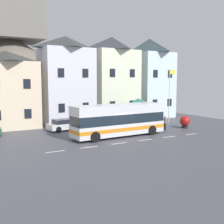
# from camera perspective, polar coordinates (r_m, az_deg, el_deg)

# --- Properties ---
(ground_plane) EXTENTS (40.00, 60.00, 0.07)m
(ground_plane) POSITION_cam_1_polar(r_m,az_deg,el_deg) (28.19, 1.69, -5.27)
(ground_plane) COLOR #4A4A54
(townhouse_01) EXTENTS (6.65, 7.06, 9.30)m
(townhouse_01) POSITION_cam_1_polar(r_m,az_deg,el_deg) (36.55, -20.73, 4.39)
(townhouse_01) COLOR beige
(townhouse_01) RESTS_ON ground_plane
(townhouse_02) EXTENTS (6.44, 5.32, 11.47)m
(townhouse_02) POSITION_cam_1_polar(r_m,az_deg,el_deg) (37.54, -9.37, 6.41)
(townhouse_02) COLOR silver
(townhouse_02) RESTS_ON ground_plane
(townhouse_03) EXTENTS (6.34, 5.89, 11.94)m
(townhouse_03) POSITION_cam_1_polar(r_m,az_deg,el_deg) (40.82, -0.00, 6.81)
(townhouse_03) COLOR silver
(townhouse_03) RESTS_ON ground_plane
(townhouse_04) EXTENTS (5.58, 6.78, 12.26)m
(townhouse_04) POSITION_cam_1_polar(r_m,az_deg,el_deg) (45.07, 7.59, 6.92)
(townhouse_04) COLOR silver
(townhouse_04) RESTS_ON ground_plane
(hilltop_castle) EXTENTS (43.88, 43.88, 24.48)m
(hilltop_castle) POSITION_cam_1_polar(r_m,az_deg,el_deg) (59.90, -19.79, 8.08)
(hilltop_castle) COLOR #6F655B
(hilltop_castle) RESTS_ON ground_plane
(transit_bus) EXTENTS (10.12, 2.90, 3.28)m
(transit_bus) POSITION_cam_1_polar(r_m,az_deg,el_deg) (28.45, 1.44, -1.72)
(transit_bus) COLOR silver
(transit_bus) RESTS_ON ground_plane
(bus_shelter) EXTENTS (3.60, 3.60, 3.51)m
(bus_shelter) POSITION_cam_1_polar(r_m,az_deg,el_deg) (34.89, 5.37, 1.87)
(bus_shelter) COLOR #473D33
(bus_shelter) RESTS_ON ground_plane
(parked_car_00) EXTENTS (4.69, 2.33, 1.30)m
(parked_car_00) POSITION_cam_1_polar(r_m,az_deg,el_deg) (32.71, -9.30, -2.53)
(parked_car_00) COLOR silver
(parked_car_00) RESTS_ON ground_plane
(parked_car_02) EXTENTS (4.18, 2.04, 1.35)m
(parked_car_02) POSITION_cam_1_polar(r_m,az_deg,el_deg) (36.16, 0.55, -1.56)
(parked_car_02) COLOR silver
(parked_car_02) RESTS_ON ground_plane
(pedestrian_00) EXTENTS (0.29, 0.31, 1.59)m
(pedestrian_00) POSITION_cam_1_polar(r_m,az_deg,el_deg) (33.75, 9.32, -1.83)
(pedestrian_00) COLOR black
(pedestrian_00) RESTS_ON ground_plane
(pedestrian_01) EXTENTS (0.36, 0.34, 1.68)m
(pedestrian_01) POSITION_cam_1_polar(r_m,az_deg,el_deg) (32.72, 10.81, -2.10)
(pedestrian_01) COLOR black
(pedestrian_01) RESTS_ON ground_plane
(pedestrian_02) EXTENTS (0.30, 0.29, 1.69)m
(pedestrian_02) POSITION_cam_1_polar(r_m,az_deg,el_deg) (32.43, 4.84, -1.93)
(pedestrian_02) COLOR #38332D
(pedestrian_02) RESTS_ON ground_plane
(public_bench) EXTENTS (1.57, 0.48, 0.87)m
(public_bench) POSITION_cam_1_polar(r_m,az_deg,el_deg) (37.32, 5.45, -1.64)
(public_bench) COLOR #473828
(public_bench) RESTS_ON ground_plane
(flagpole) EXTENTS (0.95, 0.10, 7.18)m
(flagpole) POSITION_cam_1_polar(r_m,az_deg,el_deg) (37.45, 11.75, 3.94)
(flagpole) COLOR silver
(flagpole) RESTS_ON ground_plane
(harbour_buoy) EXTENTS (1.24, 1.24, 1.49)m
(harbour_buoy) POSITION_cam_1_polar(r_m,az_deg,el_deg) (34.69, 14.69, -1.85)
(harbour_buoy) COLOR black
(harbour_buoy) RESTS_ON ground_plane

